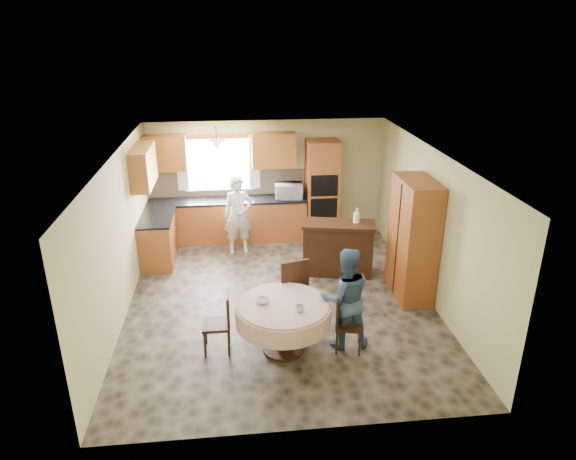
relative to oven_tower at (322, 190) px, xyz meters
The scene contains 36 objects.
floor 3.11m from the oven_tower, 113.15° to the right, with size 5.00×6.00×0.01m, color brown.
ceiling 3.26m from the oven_tower, 113.15° to the right, with size 5.00×6.00×0.01m, color white.
wall_back 1.21m from the oven_tower, 164.91° to the left, with size 5.00×0.02×2.50m, color tan.
wall_front 5.81m from the oven_tower, 101.43° to the right, with size 5.00×0.02×2.50m, color tan.
wall_left 4.54m from the oven_tower, 143.61° to the right, with size 0.02×6.00×2.50m, color tan.
wall_right 3.02m from the oven_tower, 63.35° to the right, with size 0.02×6.00×2.50m, color tan.
window 2.24m from the oven_tower, behind, with size 1.40×0.03×1.10m, color white.
curtain_left 2.97m from the oven_tower, behind, with size 0.22×0.02×1.15m, color white.
curtain_right 1.54m from the oven_tower, behind, with size 0.22×0.02×1.15m, color white.
base_cab_back 2.09m from the oven_tower, behind, with size 3.30×0.60×0.88m, color #B05E2F.
counter_back 2.01m from the oven_tower, behind, with size 3.30×0.64×0.04m, color black.
base_cab_left 3.52m from the oven_tower, 165.12° to the right, with size 0.60×1.20×0.88m, color #B05E2F.
counter_left 3.47m from the oven_tower, 165.12° to the right, with size 0.64×1.20×0.04m, color black.
backsplash 2.03m from the oven_tower, behind, with size 3.30×0.02×0.55m, color tan.
wall_cab_left 3.31m from the oven_tower, behind, with size 0.85×0.33×0.72m, color #B7682D.
wall_cab_right 1.32m from the oven_tower, behind, with size 0.90×0.33×0.72m, color #B7682D.
wall_cab_side 3.70m from the oven_tower, 165.67° to the right, with size 0.33×1.20×0.72m, color #B7682D.
oven_tower is the anchor object (origin of this frame).
oven_upper 0.37m from the oven_tower, 90.00° to the right, with size 0.56×0.01×0.45m, color black.
oven_lower 0.44m from the oven_tower, 90.00° to the right, with size 0.56×0.01×0.45m, color black.
pendant 2.40m from the oven_tower, behind, with size 0.36×0.36×0.18m, color beige.
sideboard 1.88m from the oven_tower, 89.70° to the right, with size 1.31×0.54×0.94m, color #3C2010.
space_heater 1.96m from the oven_tower, 78.81° to the right, with size 0.40×0.28×0.54m, color black.
cupboard 2.92m from the oven_tower, 68.51° to the right, with size 0.54×1.07×2.04m, color #B05E2F.
dining_table 4.32m from the oven_tower, 106.73° to the right, with size 1.33×1.33×0.76m.
chair_left 4.55m from the oven_tower, 117.68° to the right, with size 0.39×0.39×0.90m.
chair_back 3.52m from the oven_tower, 107.08° to the right, with size 0.57×0.57×1.08m.
chair_right 4.22m from the oven_tower, 95.22° to the right, with size 0.45×0.45×0.86m.
framed_picture 2.20m from the oven_tower, 51.90° to the right, with size 0.06×0.57×0.47m.
microwave 0.71m from the oven_tower, behind, with size 0.58×0.39×0.32m, color silver.
person_sink 1.91m from the oven_tower, 160.59° to the right, with size 0.58×0.38×1.57m, color silver.
person_dining 4.08m from the oven_tower, 94.94° to the right, with size 0.73×0.57×1.51m, color #39557C.
bowl_sideboard 1.84m from the oven_tower, 103.31° to the right, with size 0.23×0.23×0.06m, color #B2B2B2.
bottle_sideboard 1.82m from the oven_tower, 79.55° to the right, with size 0.13×0.13×0.33m, color silver.
cup_table 4.46m from the oven_tower, 103.43° to the right, with size 0.12×0.12×0.09m, color #B2B2B2.
bowl_table 4.33m from the oven_tower, 110.49° to the right, with size 0.18×0.18×0.06m, color #B2B2B2.
Camera 1 is at (-0.69, -7.56, 4.35)m, focal length 32.00 mm.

